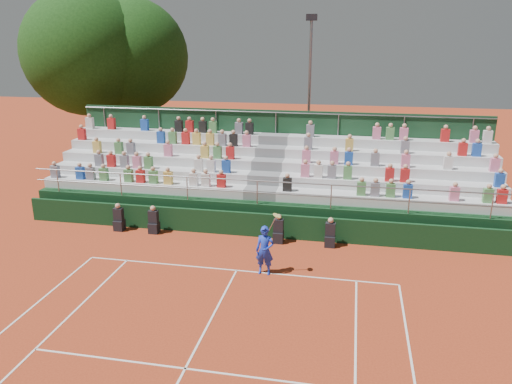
% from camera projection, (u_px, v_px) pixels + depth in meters
% --- Properties ---
extents(ground, '(90.00, 90.00, 0.00)m').
position_uv_depth(ground, '(237.00, 271.00, 17.40)').
color(ground, '#A73A1B').
rests_on(ground, ground).
extents(courtside_wall, '(20.00, 0.15, 1.00)m').
position_uv_depth(courtside_wall, '(255.00, 225.00, 20.24)').
color(courtside_wall, black).
rests_on(courtside_wall, ground).
extents(line_officials, '(9.18, 0.40, 1.19)m').
position_uv_depth(line_officials, '(217.00, 227.00, 20.10)').
color(line_officials, black).
rests_on(line_officials, ground).
extents(grandstand, '(20.00, 5.20, 4.40)m').
position_uv_depth(grandstand, '(268.00, 188.00, 23.10)').
color(grandstand, black).
rests_on(grandstand, ground).
extents(tennis_player, '(0.86, 0.45, 2.22)m').
position_uv_depth(tennis_player, '(265.00, 250.00, 16.92)').
color(tennis_player, '#1A36C5').
rests_on(tennis_player, ground).
extents(tree_west, '(7.29, 7.29, 10.54)m').
position_uv_depth(tree_west, '(86.00, 53.00, 29.11)').
color(tree_west, '#382614').
rests_on(tree_west, ground).
extents(tree_east, '(6.94, 6.94, 10.10)m').
position_uv_depth(tree_east, '(131.00, 57.00, 30.37)').
color(tree_east, '#382614').
rests_on(tree_east, ground).
extents(floodlight_mast, '(0.60, 0.25, 8.98)m').
position_uv_depth(floodlight_mast, '(310.00, 85.00, 28.41)').
color(floodlight_mast, gray).
rests_on(floodlight_mast, ground).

